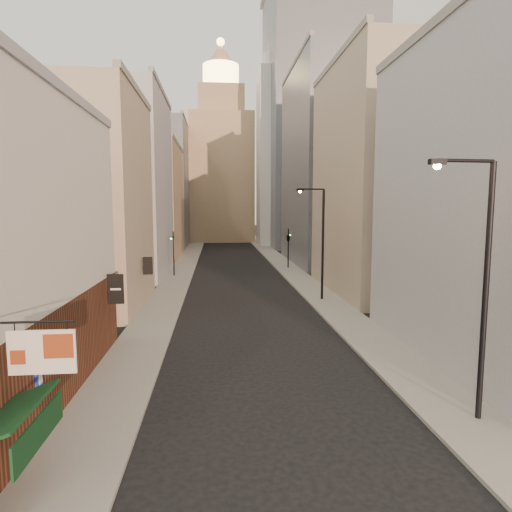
{
  "coord_description": "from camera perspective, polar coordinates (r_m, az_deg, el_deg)",
  "views": [
    {
      "loc": [
        -2.26,
        -7.43,
        7.63
      ],
      "look_at": [
        -0.05,
        16.64,
        4.88
      ],
      "focal_mm": 30.0,
      "sensor_mm": 36.0,
      "label": 1
    }
  ],
  "objects": [
    {
      "name": "left_bldg_beige",
      "position": [
        34.82,
        -21.65,
        6.65
      ],
      "size": [
        8.0,
        12.0,
        16.0
      ],
      "primitive_type": "cube",
      "color": "tan",
      "rests_on": "ground"
    },
    {
      "name": "left_bldg_tan",
      "position": [
        68.14,
        -13.57,
        7.05
      ],
      "size": [
        8.0,
        18.0,
        17.0
      ],
      "primitive_type": "cube",
      "color": "#9B7E5C",
      "rests_on": "ground"
    },
    {
      "name": "white_tower",
      "position": [
        87.0,
        2.98,
        13.74
      ],
      "size": [
        8.0,
        8.0,
        41.5
      ],
      "color": "silver",
      "rests_on": "ground"
    },
    {
      "name": "left_bldg_grey",
      "position": [
        50.44,
        -16.59,
        8.93
      ],
      "size": [
        8.0,
        16.0,
        20.0
      ],
      "primitive_type": "cube",
      "color": "#9D9CA1",
      "rests_on": "ground"
    },
    {
      "name": "left_bldg_wingrid",
      "position": [
        88.08,
        -11.75,
        9.21
      ],
      "size": [
        8.0,
        20.0,
        24.0
      ],
      "primitive_type": "cube",
      "color": "gray",
      "rests_on": "ground"
    },
    {
      "name": "clock_tower",
      "position": [
        99.94,
        -4.61,
        12.22
      ],
      "size": [
        14.0,
        14.0,
        44.9
      ],
      "color": "#9B7E5C",
      "rests_on": "ground"
    },
    {
      "name": "highrise",
      "position": [
        89.63,
        8.34,
        18.04
      ],
      "size": [
        21.0,
        23.0,
        51.2
      ],
      "color": "gray",
      "rests_on": "ground"
    },
    {
      "name": "traffic_light_left",
      "position": [
        47.81,
        -10.95,
        1.62
      ],
      "size": [
        0.59,
        0.52,
        5.0
      ],
      "rotation": [
        0.0,
        0.0,
        2.98
      ],
      "color": "black",
      "rests_on": "ground"
    },
    {
      "name": "streetlamp_mid",
      "position": [
        34.91,
        8.56,
        2.46
      ],
      "size": [
        2.37,
        0.64,
        9.13
      ],
      "rotation": [
        0.0,
        0.0,
        0.19
      ],
      "color": "black",
      "rests_on": "ground"
    },
    {
      "name": "right_bldg_wingrid",
      "position": [
        59.42,
        8.84,
        11.61
      ],
      "size": [
        8.0,
        20.0,
        26.0
      ],
      "primitive_type": "cube",
      "color": "gray",
      "rests_on": "ground"
    },
    {
      "name": "traffic_light_right",
      "position": [
        53.18,
        4.33,
        2.49
      ],
      "size": [
        0.85,
        0.85,
        5.0
      ],
      "rotation": [
        0.0,
        0.0,
        2.77
      ],
      "color": "black",
      "rests_on": "ground"
    },
    {
      "name": "sidewalk_left",
      "position": [
        63.03,
        -9.07,
        -0.47
      ],
      "size": [
        3.0,
        140.0,
        0.15
      ],
      "primitive_type": "cube",
      "color": "gray",
      "rests_on": "ground"
    },
    {
      "name": "right_bldg_beige",
      "position": [
        40.13,
        15.8,
        9.64
      ],
      "size": [
        8.0,
        16.0,
        20.0
      ],
      "primitive_type": "cube",
      "color": "tan",
      "rests_on": "ground"
    },
    {
      "name": "sidewalk_right",
      "position": [
        63.49,
        2.72,
        -0.34
      ],
      "size": [
        3.0,
        140.0,
        0.15
      ],
      "primitive_type": "cube",
      "color": "gray",
      "rests_on": "ground"
    },
    {
      "name": "streetlamp_near",
      "position": [
        16.59,
        27.73,
        -2.44
      ],
      "size": [
        2.42,
        0.36,
        9.23
      ],
      "rotation": [
        0.0,
        0.0,
        0.06
      ],
      "color": "black",
      "rests_on": "ground"
    }
  ]
}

